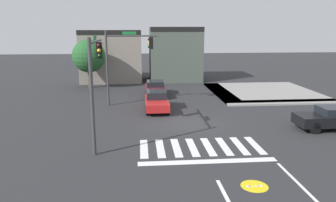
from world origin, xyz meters
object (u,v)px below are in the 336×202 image
at_px(car_maroon, 155,88).
at_px(roadside_tree, 89,56).
at_px(car_red, 157,101).
at_px(traffic_signal_southwest, 95,70).
at_px(car_black, 334,118).
at_px(traffic_signal_northwest, 126,55).

xyz_separation_m(car_maroon, roadside_tree, (-6.75, 4.46, 2.72)).
bearing_deg(car_red, roadside_tree, -147.06).
height_order(traffic_signal_southwest, car_maroon, traffic_signal_southwest).
bearing_deg(car_black, traffic_signal_southwest, 5.09).
distance_m(car_maroon, roadside_tree, 8.54).
height_order(traffic_signal_southwest, car_black, traffic_signal_southwest).
height_order(traffic_signal_northwest, traffic_signal_southwest, traffic_signal_northwest).
bearing_deg(roadside_tree, traffic_signal_northwest, -63.09).
xyz_separation_m(traffic_signal_southwest, car_black, (14.58, 1.30, -3.40)).
distance_m(car_red, roadside_tree, 12.37).
xyz_separation_m(traffic_signal_northwest, car_black, (13.32, -7.86, -3.43)).
xyz_separation_m(traffic_signal_southwest, car_red, (3.65, 7.25, -3.43)).
xyz_separation_m(traffic_signal_northwest, car_maroon, (2.57, 3.76, -3.51)).
distance_m(traffic_signal_southwest, car_maroon, 13.92).
relative_size(car_black, car_red, 1.13).
bearing_deg(roadside_tree, car_maroon, -33.49).
bearing_deg(car_maroon, traffic_signal_northwest, -34.39).
relative_size(traffic_signal_northwest, traffic_signal_southwest, 1.03).
bearing_deg(roadside_tree, car_red, -57.06).
xyz_separation_m(traffic_signal_northwest, car_red, (2.39, -1.91, -3.46)).
bearing_deg(roadside_tree, traffic_signal_southwest, -80.48).
height_order(traffic_signal_northwest, car_maroon, traffic_signal_northwest).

